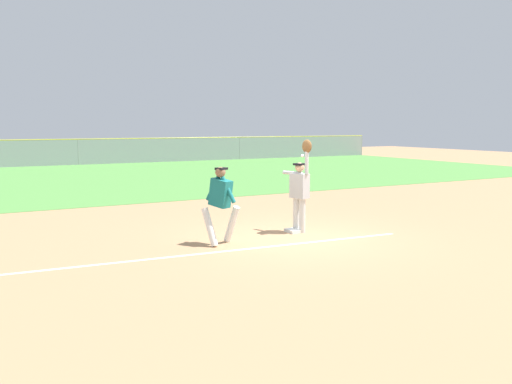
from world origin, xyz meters
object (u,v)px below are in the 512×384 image
at_px(first_base, 294,231).
at_px(fielder, 300,187).
at_px(parked_car_blue, 22,153).
at_px(parked_car_white, 91,152).
at_px(runner, 221,200).
at_px(baseball, 302,156).
at_px(parked_car_green, 149,150).

xyz_separation_m(first_base, fielder, (0.11, -0.06, 1.08)).
relative_size(parked_car_blue, parked_car_white, 0.97).
relative_size(runner, baseball, 23.24).
bearing_deg(first_base, parked_car_green, 79.33).
xyz_separation_m(parked_car_blue, parked_car_green, (9.04, 0.22, 0.00)).
bearing_deg(parked_car_green, fielder, -99.54).
distance_m(runner, parked_car_blue, 29.58).
bearing_deg(first_base, baseball, -89.75).
distance_m(first_base, baseball, 1.89).
xyz_separation_m(runner, baseball, (2.16, 0.04, 0.91)).
relative_size(first_base, baseball, 5.14).
bearing_deg(parked_car_white, parked_car_green, 12.74).
height_order(runner, parked_car_white, runner).
xyz_separation_m(first_base, parked_car_blue, (-3.50, 29.19, 0.63)).
bearing_deg(runner, fielder, -16.90).
height_order(parked_car_white, parked_car_green, same).
bearing_deg(runner, baseball, -23.08).
height_order(baseball, parked_car_white, baseball).
distance_m(fielder, parked_car_green, 29.97).
relative_size(baseball, parked_car_white, 0.02).
distance_m(first_base, parked_car_white, 28.83).
relative_size(runner, parked_car_white, 0.38).
bearing_deg(baseball, parked_car_blue, 96.76).
distance_m(first_base, runner, 2.39).
bearing_deg(parked_car_blue, fielder, -83.40).
relative_size(first_base, runner, 0.22).
bearing_deg(first_base, parked_car_blue, 96.83).
bearing_deg(baseball, parked_car_green, 79.44).
relative_size(fielder, parked_car_white, 0.50).
xyz_separation_m(runner, parked_car_white, (3.24, 29.16, -0.32)).
bearing_deg(parked_car_green, parked_car_blue, -177.71).
relative_size(runner, parked_car_blue, 0.39).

